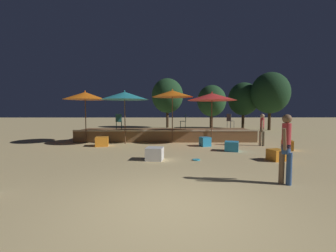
{
  "coord_description": "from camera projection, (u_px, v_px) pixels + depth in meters",
  "views": [
    {
      "loc": [
        -0.1,
        -4.08,
        1.8
      ],
      "look_at": [
        0.0,
        7.11,
        1.06
      ],
      "focal_mm": 24.0,
      "sensor_mm": 36.0,
      "label": 1
    }
  ],
  "objects": [
    {
      "name": "bistro_chair_0",
      "position": [
        119.0,
        120.0,
        13.41
      ],
      "size": [
        0.42,
        0.43,
        0.9
      ],
      "rotation": [
        0.0,
        0.0,
        0.27
      ],
      "color": "#1E4C47",
      "rests_on": "wooden_deck"
    },
    {
      "name": "patio_umbrella_1",
      "position": [
        212.0,
        97.0,
        12.66
      ],
      "size": [
        2.77,
        2.77,
        2.9
      ],
      "color": "brown",
      "rests_on": "ground"
    },
    {
      "name": "patio_umbrella_2",
      "position": [
        125.0,
        96.0,
        12.22
      ],
      "size": [
        2.61,
        2.61,
        2.94
      ],
      "color": "brown",
      "rests_on": "ground"
    },
    {
      "name": "person_1",
      "position": [
        262.0,
        129.0,
        11.65
      ],
      "size": [
        0.28,
        0.44,
        1.66
      ],
      "rotation": [
        0.0,
        0.0,
        5.91
      ],
      "color": "tan",
      "rests_on": "ground"
    },
    {
      "name": "cube_seat_5",
      "position": [
        155.0,
        154.0,
        8.3
      ],
      "size": [
        0.69,
        0.69,
        0.47
      ],
      "rotation": [
        0.0,
        0.0,
        -0.14
      ],
      "color": "white",
      "rests_on": "ground"
    },
    {
      "name": "patio_umbrella_0",
      "position": [
        85.0,
        96.0,
        12.61
      ],
      "size": [
        2.36,
        2.36,
        2.96
      ],
      "color": "brown",
      "rests_on": "ground"
    },
    {
      "name": "cube_seat_2",
      "position": [
        276.0,
        155.0,
        8.2
      ],
      "size": [
        0.65,
        0.65,
        0.41
      ],
      "rotation": [
        0.0,
        0.0,
        0.3
      ],
      "color": "orange",
      "rests_on": "ground"
    },
    {
      "name": "cube_seat_0",
      "position": [
        102.0,
        141.0,
        11.6
      ],
      "size": [
        0.74,
        0.74,
        0.48
      ],
      "rotation": [
        0.0,
        0.0,
        0.19
      ],
      "color": "orange",
      "rests_on": "ground"
    },
    {
      "name": "wooden_deck",
      "position": [
        166.0,
        135.0,
        14.16
      ],
      "size": [
        10.61,
        2.64,
        0.73
      ],
      "color": "brown",
      "rests_on": "ground"
    },
    {
      "name": "ground_plane",
      "position": [
        172.0,
        208.0,
        4.19
      ],
      "size": [
        120.0,
        120.0,
        0.0
      ],
      "primitive_type": "plane",
      "color": "tan"
    },
    {
      "name": "cube_seat_3",
      "position": [
        287.0,
        145.0,
        10.42
      ],
      "size": [
        0.64,
        0.64,
        0.44
      ],
      "rotation": [
        0.0,
        0.0,
        -0.38
      ],
      "color": "orange",
      "rests_on": "ground"
    },
    {
      "name": "cube_seat_4",
      "position": [
        205.0,
        142.0,
        11.58
      ],
      "size": [
        0.6,
        0.6,
        0.47
      ],
      "rotation": [
        0.0,
        0.0,
        0.31
      ],
      "color": "#2D9EDB",
      "rests_on": "ground"
    },
    {
      "name": "background_tree_2",
      "position": [
        243.0,
        99.0,
        23.12
      ],
      "size": [
        3.07,
        3.07,
        4.76
      ],
      "color": "#3D2B1C",
      "rests_on": "ground"
    },
    {
      "name": "background_tree_1",
      "position": [
        270.0,
        93.0,
        21.23
      ],
      "size": [
        3.53,
        3.53,
        5.47
      ],
      "color": "#3D2B1C",
      "rests_on": "ground"
    },
    {
      "name": "background_tree_3",
      "position": [
        212.0,
        101.0,
        19.54
      ],
      "size": [
        2.48,
        2.48,
        4.07
      ],
      "color": "#3D2B1C",
      "rests_on": "ground"
    },
    {
      "name": "cube_seat_1",
      "position": [
        232.0,
        146.0,
        10.17
      ],
      "size": [
        0.75,
        0.75,
        0.43
      ],
      "rotation": [
        0.0,
        0.0,
        -0.33
      ],
      "color": "#2D9EDB",
      "rests_on": "ground"
    },
    {
      "name": "bistro_chair_1",
      "position": [
        184.0,
        120.0,
        13.95
      ],
      "size": [
        0.4,
        0.4,
        0.9
      ],
      "rotation": [
        0.0,
        0.0,
        4.6
      ],
      "color": "#1E4C47",
      "rests_on": "wooden_deck"
    },
    {
      "name": "person_3",
      "position": [
        286.0,
        147.0,
        5.48
      ],
      "size": [
        0.41,
        0.45,
        1.73
      ],
      "rotation": [
        0.0,
        0.0,
        5.56
      ],
      "color": "brown",
      "rests_on": "ground"
    },
    {
      "name": "patio_umbrella_3",
      "position": [
        172.0,
        94.0,
        12.56
      ],
      "size": [
        2.33,
        2.33,
        3.05
      ],
      "color": "brown",
      "rests_on": "ground"
    },
    {
      "name": "frisbee_disc",
      "position": [
        196.0,
        160.0,
        8.26
      ],
      "size": [
        0.28,
        0.28,
        0.03
      ],
      "color": "#33B2D8",
      "rests_on": "ground"
    },
    {
      "name": "background_tree_0",
      "position": [
        167.0,
        96.0,
        24.5
      ],
      "size": [
        3.42,
        3.42,
        5.38
      ],
      "color": "#3D2B1C",
      "rests_on": "ground"
    },
    {
      "name": "bistro_chair_2",
      "position": [
        230.0,
        119.0,
        14.33
      ],
      "size": [
        0.47,
        0.47,
        0.9
      ],
      "rotation": [
        0.0,
        0.0,
        2.14
      ],
      "color": "#47474C",
      "rests_on": "wooden_deck"
    }
  ]
}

